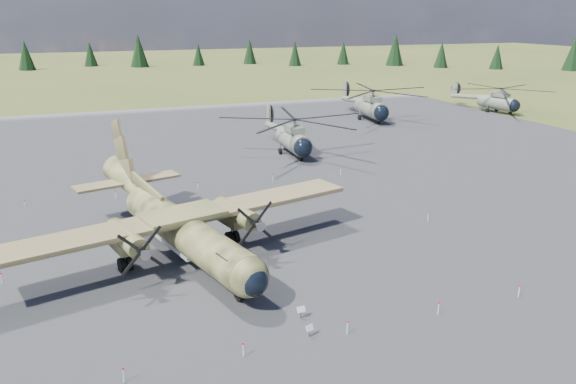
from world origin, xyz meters
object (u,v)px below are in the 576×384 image
object	(u,v)px
helicopter_mid	(371,99)
transport_plane	(177,221)
helicopter_near	(293,129)
helicopter_far	(498,95)

from	to	relation	value
helicopter_mid	transport_plane	bearing A→B (deg)	-127.50
helicopter_near	helicopter_far	size ratio (longest dim) A/B	1.03
transport_plane	helicopter_near	distance (m)	31.76
helicopter_near	helicopter_mid	size ratio (longest dim) A/B	0.91
helicopter_mid	helicopter_far	bearing A→B (deg)	3.23
transport_plane	helicopter_far	bearing A→B (deg)	18.71
helicopter_near	helicopter_mid	xyz separation A→B (m)	(20.83, 17.76, 0.30)
helicopter_near	helicopter_mid	bearing A→B (deg)	43.44
helicopter_near	helicopter_far	world-z (taller)	helicopter_near
transport_plane	helicopter_mid	world-z (taller)	transport_plane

